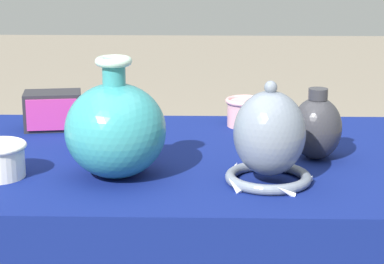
{
  "coord_description": "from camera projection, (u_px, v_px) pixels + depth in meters",
  "views": [
    {
      "loc": [
        0.1,
        -1.66,
        1.2
      ],
      "look_at": [
        0.06,
        -0.12,
        0.78
      ],
      "focal_mm": 70.0,
      "sensor_mm": 36.0,
      "label": 1
    }
  ],
  "objects": [
    {
      "name": "vase_tall_bulbous",
      "position": [
        115.0,
        129.0,
        1.57
      ],
      "size": [
        0.21,
        0.21,
        0.26
      ],
      "color": "teal",
      "rests_on": "display_table"
    },
    {
      "name": "display_table",
      "position": [
        166.0,
        187.0,
        1.74
      ],
      "size": [
        1.18,
        0.77,
        0.69
      ],
      "color": "olive",
      "rests_on": "ground_plane"
    },
    {
      "name": "cup_wide_cobalt",
      "position": [
        107.0,
        130.0,
        1.77
      ],
      "size": [
        0.13,
        0.13,
        0.09
      ],
      "color": "#3851A8",
      "rests_on": "display_table"
    },
    {
      "name": "mosaic_tile_box",
      "position": [
        53.0,
        111.0,
        1.95
      ],
      "size": [
        0.16,
        0.12,
        0.1
      ],
      "rotation": [
        0.0,
        0.0,
        0.15
      ],
      "color": "#232328",
      "rests_on": "display_table"
    },
    {
      "name": "cup_wide_rose",
      "position": [
        245.0,
        111.0,
        1.99
      ],
      "size": [
        0.11,
        0.11,
        0.07
      ],
      "color": "#D19399",
      "rests_on": "display_table"
    },
    {
      "name": "vase_dome_bell",
      "position": [
        269.0,
        140.0,
        1.53
      ],
      "size": [
        0.19,
        0.2,
        0.22
      ],
      "color": "slate",
      "rests_on": "display_table"
    },
    {
      "name": "jar_round_charcoal",
      "position": [
        317.0,
        128.0,
        1.69
      ],
      "size": [
        0.11,
        0.11,
        0.16
      ],
      "color": "#2D2D33",
      "rests_on": "display_table"
    }
  ]
}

